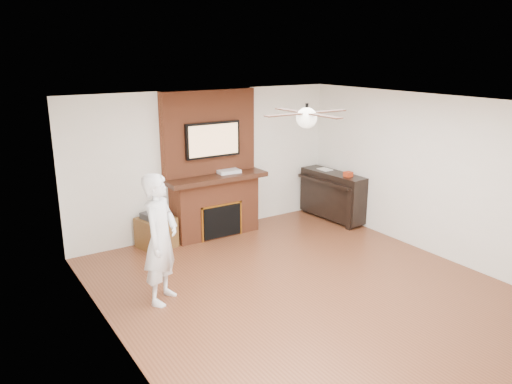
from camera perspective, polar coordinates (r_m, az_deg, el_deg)
room_shell at (r=6.50m, az=5.54°, el=-0.97°), size 5.36×5.86×2.86m
fireplace at (r=8.64m, az=-4.97°, el=1.53°), size 1.78×0.64×2.50m
tv at (r=8.46m, az=-4.94°, el=5.97°), size 1.00×0.08×0.60m
ceiling_fan at (r=6.28m, az=5.81°, el=8.52°), size 1.21×1.21×0.31m
person at (r=6.40m, az=-10.85°, el=-5.29°), size 0.74×0.73×1.69m
side_table at (r=8.36m, az=-11.33°, el=-4.38°), size 0.63×0.63×0.60m
piano at (r=9.59m, az=8.78°, el=-0.26°), size 0.61×1.43×1.01m
cable_box at (r=8.65m, az=-3.13°, el=2.36°), size 0.40×0.24×0.06m
candle_orange at (r=8.64m, az=-4.91°, el=-5.02°), size 0.07×0.07×0.11m
candle_green at (r=8.69m, az=-4.54°, el=-4.96°), size 0.07×0.07×0.09m
candle_cream at (r=8.73m, az=-3.83°, el=-4.70°), size 0.08×0.08×0.12m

